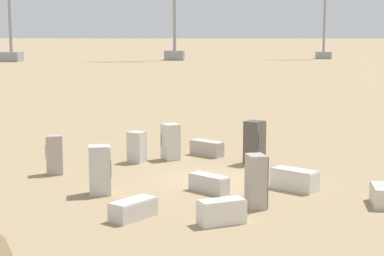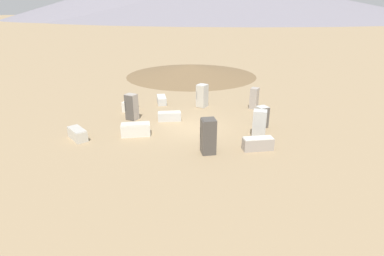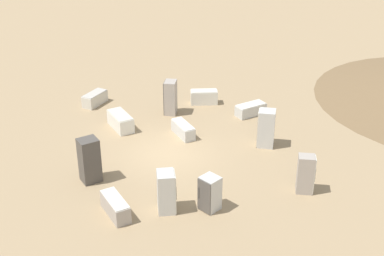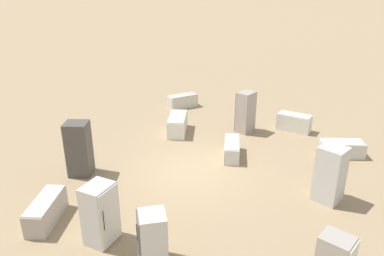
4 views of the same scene
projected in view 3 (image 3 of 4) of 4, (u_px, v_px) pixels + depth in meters
ground_plane at (167, 154)px, 24.49m from camera, size 1000.00×1000.00×0.00m
discarded_fridge_0 at (204, 97)px, 29.49m from camera, size 1.59×1.22×0.77m
discarded_fridge_1 at (166, 192)px, 20.20m from camera, size 0.98×1.02×1.67m
discarded_fridge_2 at (115, 207)px, 20.15m from camera, size 1.70×1.46×0.72m
discarded_fridge_3 at (251, 109)px, 28.19m from camera, size 1.48×1.72×0.61m
discarded_fridge_4 at (170, 97)px, 28.08m from camera, size 0.80×0.90×1.83m
discarded_fridge_5 at (306, 174)px, 21.37m from camera, size 0.81×0.72×1.64m
discarded_fridge_6 at (89, 160)px, 22.08m from camera, size 1.04×1.05×1.94m
discarded_fridge_7 at (183, 129)px, 26.05m from camera, size 1.59×1.43×0.64m
discarded_fridge_8 at (210, 193)px, 20.34m from camera, size 0.86×0.86×1.41m
discarded_fridge_9 at (95, 99)px, 29.39m from camera, size 0.76×1.57×0.68m
discarded_fridge_10 at (121, 121)px, 26.74m from camera, size 1.86×1.65×0.78m
discarded_fridge_11 at (266, 128)px, 24.86m from camera, size 0.92×0.87×1.81m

